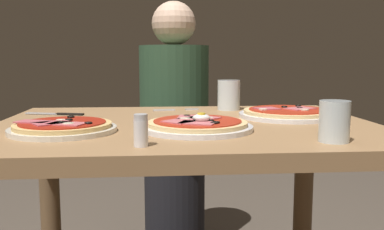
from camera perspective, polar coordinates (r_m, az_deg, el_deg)
name	(u,v)px	position (r m, az deg, el deg)	size (l,w,h in m)	color
dining_table	(186,167)	(1.22, -0.84, -6.99)	(1.06, 0.80, 0.74)	#9E754C
pizza_foreground	(197,125)	(1.07, 0.72, -1.37)	(0.28, 0.28, 0.05)	white
pizza_across_left	(288,113)	(1.34, 12.63, 0.23)	(0.30, 0.30, 0.03)	white
pizza_across_right	(63,127)	(1.09, -16.87, -1.57)	(0.26, 0.26, 0.03)	silver
water_glass_near	(334,124)	(0.97, 18.46, -1.15)	(0.07, 0.07, 0.09)	silver
water_glass_far	(229,97)	(1.49, 4.93, 2.42)	(0.08, 0.08, 0.10)	silver
fork	(172,110)	(1.47, -2.65, 0.69)	(0.16, 0.04, 0.00)	silver
knife	(59,114)	(1.43, -17.39, 0.15)	(0.19, 0.07, 0.01)	silver
salt_shaker	(141,131)	(0.88, -6.85, -2.08)	(0.03, 0.03, 0.07)	white
diner_person	(175,136)	(2.01, -2.26, -2.77)	(0.32, 0.32, 1.18)	black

